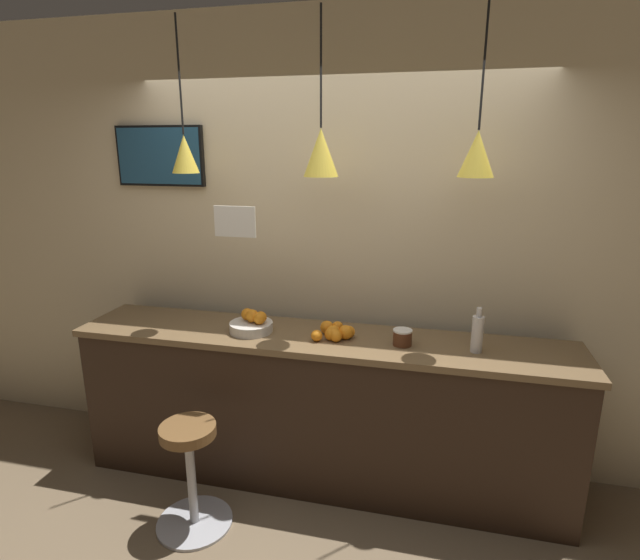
# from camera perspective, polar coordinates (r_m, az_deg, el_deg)

# --- Properties ---
(ground_plane) EXTENTS (14.00, 14.00, 0.00)m
(ground_plane) POSITION_cam_1_polar(r_m,az_deg,el_deg) (3.13, -2.45, -26.95)
(ground_plane) COLOR #756047
(back_wall) EXTENTS (8.00, 0.06, 2.90)m
(back_wall) POSITION_cam_1_polar(r_m,az_deg,el_deg) (3.25, 1.58, 3.71)
(back_wall) COLOR beige
(back_wall) RESTS_ON ground_plane
(service_counter) EXTENTS (3.04, 0.55, 0.98)m
(service_counter) POSITION_cam_1_polar(r_m,az_deg,el_deg) (3.24, 0.00, -14.50)
(service_counter) COLOR black
(service_counter) RESTS_ON ground_plane
(bar_stool) EXTENTS (0.43, 0.43, 0.63)m
(bar_stool) POSITION_cam_1_polar(r_m,az_deg,el_deg) (3.04, -14.57, -20.03)
(bar_stool) COLOR #B7B7BC
(bar_stool) RESTS_ON ground_plane
(fruit_bowl) EXTENTS (0.27, 0.27, 0.14)m
(fruit_bowl) POSITION_cam_1_polar(r_m,az_deg,el_deg) (3.11, -7.76, -4.99)
(fruit_bowl) COLOR beige
(fruit_bowl) RESTS_ON service_counter
(orange_pile) EXTENTS (0.24, 0.24, 0.09)m
(orange_pile) POSITION_cam_1_polar(r_m,az_deg,el_deg) (2.98, 1.71, -5.99)
(orange_pile) COLOR orange
(orange_pile) RESTS_ON service_counter
(juice_bottle) EXTENTS (0.06, 0.06, 0.26)m
(juice_bottle) POSITION_cam_1_polar(r_m,az_deg,el_deg) (2.90, 17.54, -5.82)
(juice_bottle) COLOR silver
(juice_bottle) RESTS_ON service_counter
(spread_jar) EXTENTS (0.11, 0.11, 0.09)m
(spread_jar) POSITION_cam_1_polar(r_m,az_deg,el_deg) (2.92, 9.40, -6.48)
(spread_jar) COLOR #562D19
(spread_jar) RESTS_ON service_counter
(pendant_lamp_left) EXTENTS (0.16, 0.16, 0.87)m
(pendant_lamp_left) POSITION_cam_1_polar(r_m,az_deg,el_deg) (3.13, -15.21, 13.84)
(pendant_lamp_left) COLOR black
(pendant_lamp_middle) EXTENTS (0.19, 0.19, 0.88)m
(pendant_lamp_middle) POSITION_cam_1_polar(r_m,az_deg,el_deg) (2.83, 0.11, 14.42)
(pendant_lamp_middle) COLOR black
(pendant_lamp_right) EXTENTS (0.19, 0.19, 0.87)m
(pendant_lamp_right) POSITION_cam_1_polar(r_m,az_deg,el_deg) (2.76, 17.50, 13.66)
(pendant_lamp_right) COLOR black
(mounted_tv) EXTENTS (0.62, 0.04, 0.39)m
(mounted_tv) POSITION_cam_1_polar(r_m,az_deg,el_deg) (3.57, -17.83, 13.34)
(mounted_tv) COLOR black
(hanging_menu_board) EXTENTS (0.24, 0.01, 0.17)m
(hanging_menu_board) POSITION_cam_1_polar(r_m,az_deg,el_deg) (2.79, -9.71, 6.59)
(hanging_menu_board) COLOR white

